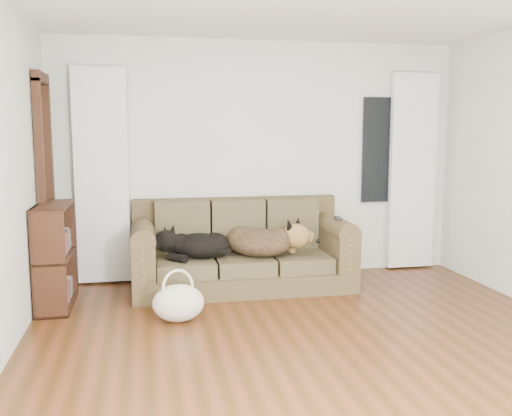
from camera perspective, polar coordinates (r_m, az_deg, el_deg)
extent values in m
plane|color=#3E240D|center=(4.26, 7.19, -14.81)|extent=(5.00, 5.00, 0.00)
cube|color=silver|center=(6.36, 0.34, 4.83)|extent=(4.50, 0.04, 2.60)
cube|color=white|center=(6.18, -15.17, 3.08)|extent=(0.55, 0.08, 2.25)
cube|color=white|center=(6.88, 15.36, 3.53)|extent=(0.55, 0.08, 2.25)
cube|color=black|center=(6.77, 12.58, 5.68)|extent=(0.50, 0.03, 1.20)
cube|color=black|center=(5.88, -20.25, 1.65)|extent=(0.07, 0.60, 2.10)
cube|color=#382D1C|center=(5.91, -1.39, -3.73)|extent=(2.23, 0.96, 0.91)
ellipsoid|color=black|center=(5.79, -5.99, -3.70)|extent=(0.72, 0.61, 0.26)
ellipsoid|color=black|center=(5.85, 0.70, -3.45)|extent=(0.88, 0.82, 0.32)
cube|color=black|center=(5.94, 8.23, -1.00)|extent=(0.08, 0.19, 0.02)
ellipsoid|color=beige|center=(5.00, -7.78, -9.41)|extent=(0.48, 0.39, 0.32)
cube|color=black|center=(5.58, -19.47, -4.35)|extent=(0.31, 0.78, 0.96)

